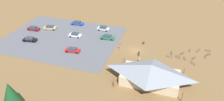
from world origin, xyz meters
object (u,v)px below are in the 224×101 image
at_px(bicycle_blue_trailside, 171,53).
at_px(bicycle_blue_front_row, 208,51).
at_px(bicycle_red_yard_front, 205,57).
at_px(car_black_end_stall, 30,39).
at_px(pine_midwest, 10,92).
at_px(bicycle_purple_edge_south, 178,57).
at_px(car_red_second_row, 73,50).
at_px(bicycle_silver_yard_left, 169,56).
at_px(car_white_far_end, 75,35).
at_px(trash_bin, 144,43).
at_px(bicycle_white_near_sign, 190,50).
at_px(bicycle_black_lone_east, 193,63).
at_px(car_tan_near_entry, 50,28).
at_px(bicycle_teal_mid_cluster, 193,58).
at_px(bicycle_black_yard_center, 208,55).
at_px(bicycle_orange_by_bin, 184,59).
at_px(bicycle_yellow_near_porch, 198,51).
at_px(bike_pavilion, 150,73).
at_px(car_green_mid_lot, 107,37).
at_px(car_maroon_aisle_side, 33,28).
at_px(lot_sign, 120,46).
at_px(bicycle_green_edge_north, 182,53).
at_px(visitor_at_bikes, 139,60).
at_px(car_blue_back_corner, 77,23).
at_px(visitor_crossing_yard, 139,53).
at_px(car_silver_by_curb, 103,28).

xyz_separation_m(bicycle_blue_trailside, bicycle_blue_front_row, (-10.36, -4.68, 0.02)).
height_order(bicycle_red_yard_front, car_black_end_stall, car_black_end_stall).
relative_size(pine_midwest, bicycle_red_yard_front, 4.06).
bearing_deg(bicycle_purple_edge_south, car_red_second_row, 11.77).
bearing_deg(bicycle_silver_yard_left, car_white_far_end, -5.93).
bearing_deg(bicycle_red_yard_front, bicycle_blue_front_row, -102.75).
height_order(trash_bin, bicycle_white_near_sign, trash_bin).
distance_m(bicycle_red_yard_front, bicycle_black_lone_east, 5.79).
bearing_deg(car_tan_near_entry, bicycle_blue_trailside, 175.36).
bearing_deg(bicycle_teal_mid_cluster, pine_midwest, 41.38).
distance_m(bicycle_blue_trailside, bicycle_black_yard_center, 10.67).
xyz_separation_m(bicycle_orange_by_bin, bicycle_yellow_near_porch, (-3.81, -5.85, -0.00)).
bearing_deg(bicycle_black_lone_east, bicycle_red_yard_front, -126.61).
height_order(bike_pavilion, car_red_second_row, bike_pavilion).
distance_m(car_green_mid_lot, car_maroon_aisle_side, 27.47).
height_order(bike_pavilion, trash_bin, bike_pavilion).
bearing_deg(car_tan_near_entry, lot_sign, 167.99).
xyz_separation_m(bicycle_green_edge_north, visitor_at_bikes, (11.24, 8.06, 0.52)).
xyz_separation_m(bicycle_yellow_near_porch, bicycle_black_lone_east, (1.53, 7.65, -0.01)).
height_order(bike_pavilion, bicycle_black_lone_east, bike_pavilion).
bearing_deg(bike_pavilion, car_blue_back_corner, -38.45).
bearing_deg(car_maroon_aisle_side, bicycle_white_near_sign, -177.53).
distance_m(bicycle_blue_front_row, bicycle_black_lone_east, 9.49).
distance_m(trash_bin, bicycle_white_near_sign, 14.14).
distance_m(bicycle_red_yard_front, car_white_far_end, 41.52).
relative_size(bicycle_orange_by_bin, bicycle_blue_front_row, 0.94).
bearing_deg(visitor_crossing_yard, car_white_far_end, -12.67).
distance_m(bicycle_blue_trailside, bicycle_teal_mid_cluster, 6.32).
height_order(bicycle_white_near_sign, bicycle_yellow_near_porch, bicycle_yellow_near_porch).
distance_m(bicycle_blue_trailside, bicycle_white_near_sign, 6.16).
bearing_deg(bicycle_black_lone_east, bicycle_black_yard_center, -125.18).
xyz_separation_m(bicycle_purple_edge_south, car_blue_back_corner, (37.62, -11.88, 0.37)).
xyz_separation_m(bicycle_blue_trailside, car_red_second_row, (28.37, 7.99, 0.34)).
height_order(bicycle_blue_trailside, car_white_far_end, car_white_far_end).
height_order(car_blue_back_corner, car_silver_by_curb, car_silver_by_curb).
bearing_deg(bicycle_blue_trailside, visitor_at_bikes, 42.05).
bearing_deg(bicycle_white_near_sign, bicycle_yellow_near_porch, -167.68).
xyz_separation_m(bicycle_silver_yard_left, bicycle_blue_front_row, (-10.80, -6.82, -0.03)).
bearing_deg(car_maroon_aisle_side, car_white_far_end, -179.66).
height_order(bicycle_black_lone_east, car_black_end_stall, car_black_end_stall).
bearing_deg(bicycle_green_edge_north, bicycle_black_lone_east, 123.64).
distance_m(bicycle_white_near_sign, car_red_second_row, 35.41).
distance_m(car_tan_near_entry, car_silver_by_curb, 19.31).
xyz_separation_m(bike_pavilion, bicycle_black_lone_east, (-10.03, -11.16, -2.45)).
xyz_separation_m(bicycle_blue_front_row, visitor_at_bikes, (18.52, 12.04, 0.51)).
distance_m(bicycle_silver_yard_left, car_tan_near_entry, 43.16).
xyz_separation_m(trash_bin, bicycle_orange_by_bin, (-12.73, 5.24, -0.08)).
xyz_separation_m(bicycle_orange_by_bin, car_silver_by_curb, (28.39, -10.71, 0.40)).
bearing_deg(car_blue_back_corner, car_maroon_aisle_side, 35.51).
relative_size(car_red_second_row, car_green_mid_lot, 0.96).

